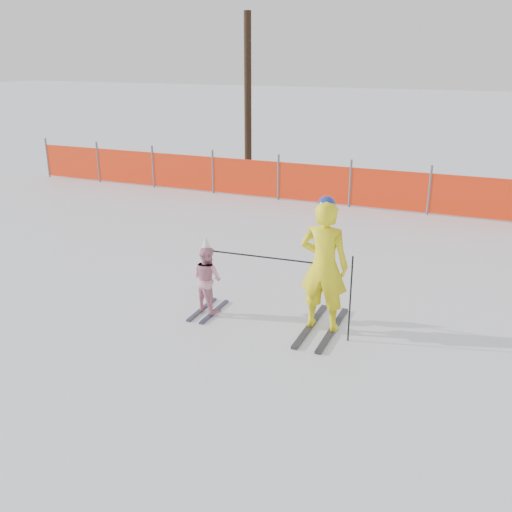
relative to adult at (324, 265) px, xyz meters
The scene contains 6 objects.
ground 1.53m from the adult, 154.41° to the right, with size 120.00×120.00×0.00m, color white.
adult is the anchor object (origin of this frame).
child 1.87m from the adult, behind, with size 0.62×0.91×1.24m.
ski_poles 0.36m from the adult, 158.52° to the right, with size 2.16×0.22×1.27m.
safety_fence 8.06m from the adult, 118.33° to the left, with size 15.18×0.06×1.25m.
tree_trunks 10.46m from the adult, 79.53° to the left, with size 10.58×1.52×6.78m.
Camera 1 is at (3.07, -6.84, 3.85)m, focal length 40.00 mm.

